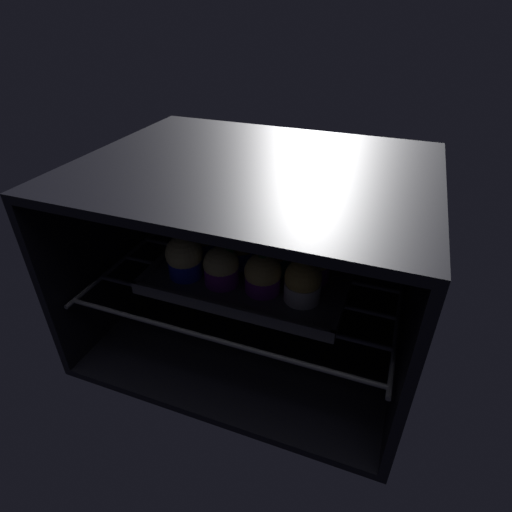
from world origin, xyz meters
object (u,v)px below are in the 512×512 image
muffin_row1_col1 (240,248)px  muffin_row1_col3 (313,262)px  muffin_row0_col0 (185,257)px  muffin_row2_col0 (220,223)px  muffin_row0_col1 (221,267)px  muffin_row0_col2 (263,275)px  baking_tray (256,267)px  muffin_row1_col0 (203,240)px  muffin_row2_col3 (324,242)px  muffin_row2_col2 (288,235)px  muffin_row1_col2 (274,254)px  muffin_row0_col3 (303,282)px  muffin_row2_col1 (253,230)px

muffin_row1_col1 → muffin_row1_col3: (14.29, -0.05, 0.20)cm
muffin_row0_col0 → muffin_row2_col0: bearing=90.0°
muffin_row1_col3 → muffin_row0_col1: bearing=-154.6°
muffin_row0_col2 → muffin_row1_col3: size_ratio=0.93×
baking_tray → muffin_row0_col0: 14.03cm
muffin_row1_col0 → muffin_row2_col3: muffin_row2_col3 is taller
muffin_row0_col0 → muffin_row2_col2: bearing=45.2°
muffin_row2_col0 → muffin_row0_col2: bearing=-44.3°
muffin_row1_col0 → muffin_row1_col3: muffin_row1_col3 is taller
muffin_row1_col1 → muffin_row1_col2: bearing=0.2°
muffin_row1_col2 → muffin_row2_col0: size_ratio=1.02×
muffin_row0_col1 → muffin_row0_col3: bearing=1.8°
muffin_row2_col2 → muffin_row1_col1: bearing=-132.4°
baking_tray → muffin_row1_col1: 5.05cm
muffin_row2_col0 → muffin_row0_col0: bearing=-90.0°
muffin_row0_col3 → muffin_row0_col0: bearing=-178.4°
muffin_row1_col1 → muffin_row1_col3: muffin_row1_col3 is taller
baking_tray → muffin_row1_col3: 11.80cm
muffin_row1_col2 → muffin_row0_col1: bearing=-136.3°
muffin_row2_col2 → muffin_row1_col2: bearing=-92.3°
muffin_row2_col2 → muffin_row0_col2: bearing=-90.5°
muffin_row2_col1 → muffin_row2_col3: (14.54, 0.32, 0.16)cm
muffin_row0_col2 → muffin_row2_col3: 16.26cm
muffin_row2_col2 → muffin_row0_col0: bearing=-134.8°
baking_tray → muffin_row1_col2: (3.67, -0.29, 4.01)cm
baking_tray → muffin_row2_col3: size_ratio=4.88×
muffin_row0_col3 → muffin_row2_col1: 20.12cm
muffin_row0_col3 → muffin_row2_col0: 26.33cm
muffin_row1_col2 → muffin_row1_col3: bearing=-0.6°
baking_tray → muffin_row2_col1: muffin_row2_col1 is taller
muffin_row0_col2 → muffin_row1_col2: (-0.20, 6.66, 0.22)cm
muffin_row1_col0 → muffin_row2_col2: size_ratio=0.94×
muffin_row2_col0 → baking_tray: bearing=-34.5°
muffin_row1_col0 → muffin_row1_col1: 8.00cm
muffin_row0_col0 → muffin_row1_col2: size_ratio=1.06×
muffin_row0_col0 → muffin_row2_col3: 26.87cm
muffin_row1_col2 → muffin_row2_col3: 10.89cm
muffin_row1_col0 → muffin_row0_col0: bearing=-88.4°
muffin_row1_col0 → muffin_row2_col2: 16.95cm
muffin_row1_col3 → muffin_row2_col1: muffin_row1_col3 is taller
muffin_row1_col2 → muffin_row2_col2: (0.32, 7.87, -0.15)cm
muffin_row0_col3 → muffin_row2_col1: (-14.28, 14.18, -0.36)cm
muffin_row1_col3 → muffin_row2_col1: (-14.38, 7.60, -0.33)cm
baking_tray → muffin_row0_col3: (10.96, -6.94, 4.12)cm
muffin_row0_col2 → muffin_row1_col0: bearing=155.0°
muffin_row0_col2 → muffin_row1_col3: 9.76cm
muffin_row0_col0 → muffin_row0_col3: 21.97cm
muffin_row2_col1 → muffin_row0_col3: bearing=-44.8°
muffin_row2_col0 → muffin_row2_col3: bearing=-0.0°
muffin_row1_col3 → muffin_row1_col2: bearing=179.4°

